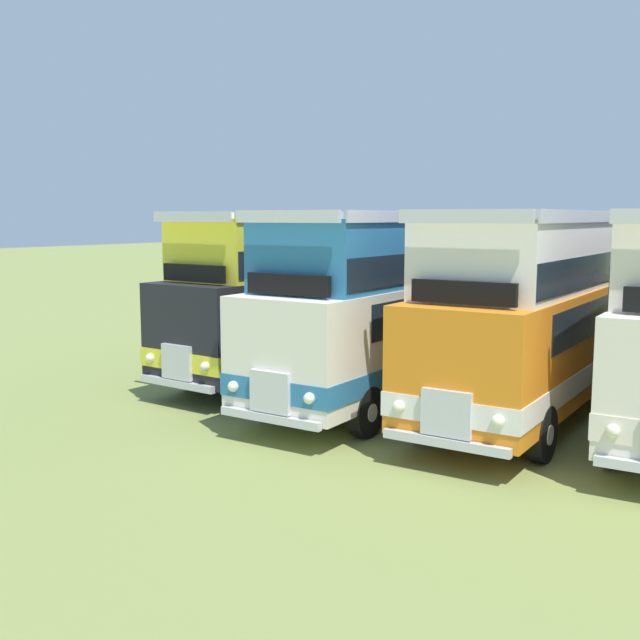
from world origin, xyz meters
The scene contains 3 objects.
bus_first_in_row centered at (-13.52, 0.19, 2.35)m, with size 2.79×9.78×4.52m.
bus_second_in_row centered at (-10.14, -0.18, 2.36)m, with size 2.78×11.32×4.52m.
bus_third_in_row centered at (-6.76, 0.22, 2.36)m, with size 2.86×11.28×4.52m.
Camera 1 is at (-1.30, -16.94, 4.38)m, focal length 42.62 mm.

